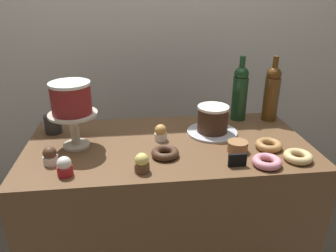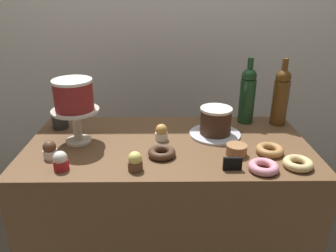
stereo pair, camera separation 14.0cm
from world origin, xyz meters
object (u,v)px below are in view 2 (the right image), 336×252
at_px(wine_bottle_amber, 281,96).
at_px(price_sign_chalkboard, 232,164).
at_px(donut_pink, 264,167).
at_px(donut_maple, 270,150).
at_px(chocolate_round_cake, 216,121).
at_px(donut_chocolate, 162,153).
at_px(cupcake_lemon, 135,162).
at_px(cupcake_vanilla, 61,161).
at_px(cake_stand_pedestal, 76,120).
at_px(donut_glazed, 298,163).
at_px(wine_bottle_green, 247,94).
at_px(cupcake_chocolate, 50,150).
at_px(white_layer_cake, 73,95).
at_px(coffee_cup_ceramic, 60,120).
at_px(cupcake_caramel, 161,133).
at_px(cookie_stack, 236,150).

xyz_separation_m(wine_bottle_amber, price_sign_chalkboard, (-0.31, -0.45, -0.12)).
height_order(donut_pink, donut_maple, same).
height_order(chocolate_round_cake, donut_maple, chocolate_round_cake).
bearing_deg(donut_chocolate, chocolate_round_cake, 39.89).
bearing_deg(price_sign_chalkboard, donut_pink, -3.71).
height_order(cupcake_lemon, donut_maple, cupcake_lemon).
bearing_deg(cupcake_vanilla, cake_stand_pedestal, 88.20).
bearing_deg(cake_stand_pedestal, donut_glazed, -14.68).
distance_m(cake_stand_pedestal, wine_bottle_green, 0.82).
xyz_separation_m(donut_maple, price_sign_chalkboard, (-0.18, -0.13, 0.01)).
bearing_deg(cupcake_chocolate, wine_bottle_green, 23.42).
relative_size(white_layer_cake, coffee_cup_ceramic, 1.93).
xyz_separation_m(chocolate_round_cake, wine_bottle_amber, (0.33, 0.13, 0.07)).
height_order(cupcake_caramel, donut_maple, cupcake_caramel).
xyz_separation_m(donut_glazed, donut_chocolate, (-0.51, 0.09, 0.00)).
height_order(white_layer_cake, price_sign_chalkboard, white_layer_cake).
bearing_deg(coffee_cup_ceramic, cupcake_lemon, -45.62).
relative_size(cake_stand_pedestal, cookie_stack, 2.40).
distance_m(donut_glazed, donut_chocolate, 0.52).
bearing_deg(wine_bottle_amber, cookie_stack, -129.71).
distance_m(cake_stand_pedestal, price_sign_chalkboard, 0.68).
xyz_separation_m(cupcake_lemon, cookie_stack, (0.40, 0.12, -0.01)).
bearing_deg(cupcake_vanilla, donut_maple, 8.18).
bearing_deg(donut_pink, chocolate_round_cake, 112.62).
bearing_deg(donut_glazed, wine_bottle_green, 101.79).
xyz_separation_m(donut_glazed, donut_maple, (-0.07, 0.11, 0.00)).
distance_m(cupcake_caramel, donut_glazed, 0.57).
bearing_deg(cupcake_chocolate, donut_maple, 1.77).
distance_m(cupcake_vanilla, donut_glazed, 0.89).
height_order(chocolate_round_cake, wine_bottle_green, wine_bottle_green).
distance_m(white_layer_cake, donut_maple, 0.84).
xyz_separation_m(white_layer_cake, cupcake_chocolate, (-0.08, -0.15, -0.18)).
height_order(cupcake_caramel, donut_pink, cupcake_caramel).
relative_size(cupcake_lemon, donut_glazed, 0.66).
distance_m(white_layer_cake, cupcake_caramel, 0.41).
relative_size(donut_chocolate, donut_maple, 1.00).
bearing_deg(cupcake_lemon, wine_bottle_amber, 33.41).
distance_m(cake_stand_pedestal, chocolate_round_cake, 0.61).
distance_m(chocolate_round_cake, donut_chocolate, 0.32).
height_order(white_layer_cake, wine_bottle_amber, wine_bottle_amber).
bearing_deg(donut_pink, cupcake_vanilla, 178.55).
distance_m(cake_stand_pedestal, donut_chocolate, 0.40).
xyz_separation_m(wine_bottle_green, donut_chocolate, (-0.42, -0.36, -0.13)).
relative_size(white_layer_cake, cupcake_chocolate, 2.21).
relative_size(wine_bottle_green, cupcake_lemon, 4.38).
bearing_deg(price_sign_chalkboard, cupcake_chocolate, 171.82).
xyz_separation_m(donut_maple, cookie_stack, (-0.14, -0.01, 0.01)).
height_order(cupcake_caramel, coffee_cup_ceramic, coffee_cup_ceramic).
bearing_deg(cupcake_lemon, donut_chocolate, 47.30).
distance_m(cake_stand_pedestal, donut_maple, 0.82).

